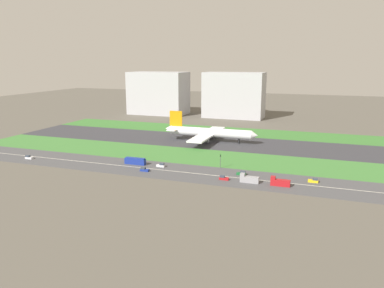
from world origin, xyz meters
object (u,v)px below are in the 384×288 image
at_px(truck_1, 280,182).
at_px(airliner, 208,132).
at_px(car_0, 314,181).
at_px(terminal_building, 159,93).
at_px(car_4, 161,165).
at_px(car_1, 29,157).
at_px(traffic_light, 220,160).
at_px(hangar_building, 234,95).
at_px(fuel_tank_west, 252,105).
at_px(car_5, 242,173).
at_px(bus_0, 135,161).
at_px(car_3, 144,170).
at_px(truck_0, 249,179).
at_px(car_2, 224,178).

bearing_deg(truck_1, airliner, -53.79).
height_order(car_0, terminal_building, terminal_building).
bearing_deg(car_4, car_1, -172.51).
relative_size(traffic_light, terminal_building, 0.13).
bearing_deg(car_0, car_4, 180.00).
distance_m(airliner, truck_1, 96.78).
xyz_separation_m(car_4, hangar_building, (-5.71, 182.00, 20.50)).
distance_m(truck_1, traffic_light, 36.70).
bearing_deg(fuel_tank_west, car_0, -72.38).
bearing_deg(car_0, truck_1, -144.10).
bearing_deg(terminal_building, traffic_light, -56.81).
bearing_deg(car_5, bus_0, -180.00).
relative_size(car_3, bus_0, 0.38).
xyz_separation_m(car_0, traffic_light, (-45.70, 7.99, 3.37)).
height_order(truck_0, terminal_building, terminal_building).
height_order(car_3, truck_1, truck_1).
xyz_separation_m(car_0, hangar_building, (-80.83, 182.00, 20.50)).
height_order(terminal_building, hangar_building, hangar_building).
bearing_deg(fuel_tank_west, car_4, -90.76).
relative_size(car_2, truck_1, 0.52).
distance_m(truck_0, hangar_building, 200.27).
relative_size(car_4, truck_0, 0.52).
xyz_separation_m(truck_0, truck_1, (13.60, 0.00, 0.00)).
relative_size(truck_0, hangar_building, 0.15).
bearing_deg(car_1, car_5, -175.17).
bearing_deg(car_0, car_1, -176.22).
xyz_separation_m(truck_1, car_1, (-137.40, 0.00, -0.75)).
xyz_separation_m(car_5, traffic_light, (-12.84, 7.99, 3.37)).
bearing_deg(car_4, terminal_building, 114.88).
xyz_separation_m(car_4, car_3, (-4.55, -10.00, 0.00)).
relative_size(truck_1, traffic_light, 1.17).
xyz_separation_m(airliner, terminal_building, (-88.59, 114.00, 14.95)).
xyz_separation_m(car_1, terminal_building, (-8.31, 192.00, 20.26)).
bearing_deg(car_0, truck_0, -159.96).
height_order(truck_1, traffic_light, traffic_light).
relative_size(truck_0, bus_0, 0.72).
height_order(traffic_light, fuel_tank_west, fuel_tank_west).
height_order(car_5, traffic_light, traffic_light).
distance_m(car_2, fuel_tank_west, 239.37).
bearing_deg(airliner, car_4, -93.53).
distance_m(car_3, terminal_building, 208.92).
bearing_deg(fuel_tank_west, car_2, -82.07).
bearing_deg(terminal_building, car_1, -87.52).
distance_m(truck_1, terminal_building, 241.81).
distance_m(truck_0, car_1, 123.80).
xyz_separation_m(car_4, truck_1, (61.30, -10.00, 0.75)).
relative_size(airliner, car_4, 14.77).
relative_size(car_4, fuel_tank_west, 0.27).
xyz_separation_m(bus_0, traffic_light, (44.31, 7.99, 2.47)).
bearing_deg(traffic_light, bus_0, -169.77).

